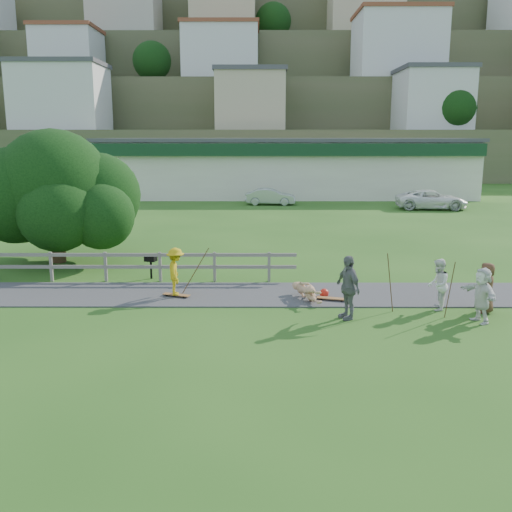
# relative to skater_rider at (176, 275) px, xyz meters

# --- Properties ---
(ground) EXTENTS (260.00, 260.00, 0.00)m
(ground) POSITION_rel_skater_rider_xyz_m (1.11, -1.14, -0.79)
(ground) COLOR #265518
(ground) RESTS_ON ground
(path) EXTENTS (34.00, 3.00, 0.04)m
(path) POSITION_rel_skater_rider_xyz_m (1.11, 0.36, -0.77)
(path) COLOR #39393C
(path) RESTS_ON ground
(fence) EXTENTS (15.05, 0.10, 1.10)m
(fence) POSITION_rel_skater_rider_xyz_m (-3.50, 2.16, -0.07)
(fence) COLOR #66615A
(fence) RESTS_ON ground
(strip_mall) EXTENTS (32.50, 10.75, 5.10)m
(strip_mall) POSITION_rel_skater_rider_xyz_m (5.11, 33.80, 1.79)
(strip_mall) COLOR silver
(strip_mall) RESTS_ON ground
(hillside) EXTENTS (220.00, 67.00, 47.50)m
(hillside) POSITION_rel_skater_rider_xyz_m (1.11, 90.17, 13.63)
(hillside) COLOR #4B5834
(hillside) RESTS_ON ground
(skater_rider) EXTENTS (0.74, 1.10, 1.58)m
(skater_rider) POSITION_rel_skater_rider_xyz_m (0.00, 0.00, 0.00)
(skater_rider) COLOR gold
(skater_rider) RESTS_ON ground
(skater_fallen) EXTENTS (1.72, 0.97, 0.61)m
(skater_fallen) POSITION_rel_skater_rider_xyz_m (4.30, -0.32, -0.48)
(skater_fallen) COLOR tan
(skater_fallen) RESTS_ON ground
(spectator_a) EXTENTS (0.84, 0.94, 1.59)m
(spectator_a) POSITION_rel_skater_rider_xyz_m (8.21, -1.32, 0.01)
(spectator_a) COLOR white
(spectator_a) RESTS_ON ground
(spectator_b) EXTENTS (0.86, 1.20, 1.89)m
(spectator_b) POSITION_rel_skater_rider_xyz_m (5.31, -2.19, 0.16)
(spectator_b) COLOR slate
(spectator_b) RESTS_ON ground
(spectator_c) EXTENTS (0.78, 0.90, 1.55)m
(spectator_c) POSITION_rel_skater_rider_xyz_m (9.57, -1.61, -0.01)
(spectator_c) COLOR #523421
(spectator_c) RESTS_ON ground
(spectator_d) EXTENTS (0.83, 1.57, 1.61)m
(spectator_d) POSITION_rel_skater_rider_xyz_m (9.08, -2.52, 0.02)
(spectator_d) COLOR silver
(spectator_d) RESTS_ON ground
(car_silver) EXTENTS (3.95, 1.58, 1.28)m
(car_silver) POSITION_rel_skater_rider_xyz_m (3.68, 26.32, -0.15)
(car_silver) COLOR #B0B4B8
(car_silver) RESTS_ON ground
(car_white) EXTENTS (5.26, 2.71, 1.42)m
(car_white) POSITION_rel_skater_rider_xyz_m (15.43, 23.54, -0.08)
(car_white) COLOR white
(car_white) RESTS_ON ground
(tree) EXTENTS (7.54, 7.54, 4.44)m
(tree) POSITION_rel_skater_rider_xyz_m (-5.75, 5.47, 1.43)
(tree) COLOR black
(tree) RESTS_ON ground
(bbq) EXTENTS (0.48, 0.41, 0.88)m
(bbq) POSITION_rel_skater_rider_xyz_m (-1.31, 2.60, -0.35)
(bbq) COLOR black
(bbq) RESTS_ON ground
(longboard_rider) EXTENTS (0.95, 0.52, 0.10)m
(longboard_rider) POSITION_rel_skater_rider_xyz_m (0.00, 0.00, -0.74)
(longboard_rider) COLOR #915E2F
(longboard_rider) RESTS_ON ground
(longboard_fallen) EXTENTS (1.02, 0.52, 0.11)m
(longboard_fallen) POSITION_rel_skater_rider_xyz_m (5.10, -0.42, -0.73)
(longboard_fallen) COLOR #915E2F
(longboard_fallen) RESTS_ON ground
(helmet) EXTENTS (0.31, 0.31, 0.31)m
(helmet) POSITION_rel_skater_rider_xyz_m (4.90, 0.03, -0.63)
(helmet) COLOR red
(helmet) RESTS_ON ground
(pole_rider) EXTENTS (0.03, 0.03, 1.85)m
(pole_rider) POSITION_rel_skater_rider_xyz_m (0.60, 0.40, 0.14)
(pole_rider) COLOR #503620
(pole_rider) RESTS_ON ground
(pole_spec_left) EXTENTS (0.03, 0.03, 1.83)m
(pole_spec_left) POSITION_rel_skater_rider_xyz_m (6.70, -1.50, 0.13)
(pole_spec_left) COLOR #503620
(pole_spec_left) RESTS_ON ground
(pole_spec_right) EXTENTS (0.03, 0.03, 1.69)m
(pole_spec_right) POSITION_rel_skater_rider_xyz_m (8.31, -2.09, 0.06)
(pole_spec_right) COLOR #503620
(pole_spec_right) RESTS_ON ground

